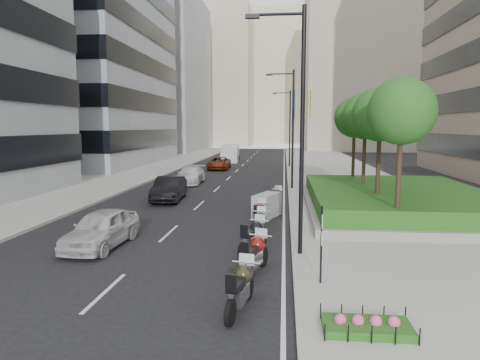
# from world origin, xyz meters

# --- Properties ---
(ground) EXTENTS (160.00, 160.00, 0.00)m
(ground) POSITION_xyz_m (0.00, 0.00, 0.00)
(ground) COLOR black
(ground) RESTS_ON ground
(sidewalk_right) EXTENTS (10.00, 100.00, 0.15)m
(sidewalk_right) POSITION_xyz_m (9.00, 30.00, 0.07)
(sidewalk_right) COLOR #9E9B93
(sidewalk_right) RESTS_ON ground
(sidewalk_left) EXTENTS (8.00, 100.00, 0.15)m
(sidewalk_left) POSITION_xyz_m (-12.00, 30.00, 0.07)
(sidewalk_left) COLOR #9E9B93
(sidewalk_left) RESTS_ON ground
(lane_edge) EXTENTS (0.12, 100.00, 0.01)m
(lane_edge) POSITION_xyz_m (3.70, 30.00, 0.01)
(lane_edge) COLOR silver
(lane_edge) RESTS_ON ground
(lane_centre) EXTENTS (0.12, 100.00, 0.01)m
(lane_centre) POSITION_xyz_m (-1.50, 30.00, 0.01)
(lane_centre) COLOR silver
(lane_centre) RESTS_ON ground
(building_grey_mid) EXTENTS (22.00, 26.00, 40.00)m
(building_grey_mid) POSITION_xyz_m (-24.00, 38.00, 20.00)
(building_grey_mid) COLOR gray
(building_grey_mid) RESTS_ON ground
(building_grey_far) EXTENTS (22.00, 26.00, 30.00)m
(building_grey_far) POSITION_xyz_m (-24.00, 70.00, 15.00)
(building_grey_far) COLOR gray
(building_grey_far) RESTS_ON ground
(building_cream_right) EXTENTS (28.00, 24.00, 36.00)m
(building_cream_right) POSITION_xyz_m (22.00, 80.00, 18.00)
(building_cream_right) COLOR #B7AD93
(building_cream_right) RESTS_ON ground
(building_cream_left) EXTENTS (26.00, 24.00, 34.00)m
(building_cream_left) POSITION_xyz_m (-18.00, 100.00, 17.00)
(building_cream_left) COLOR #B7AD93
(building_cream_left) RESTS_ON ground
(building_cream_centre) EXTENTS (30.00, 24.00, 38.00)m
(building_cream_centre) POSITION_xyz_m (2.00, 120.00, 19.00)
(building_cream_centre) COLOR #B7AD93
(building_cream_centre) RESTS_ON ground
(planter) EXTENTS (10.00, 14.00, 0.40)m
(planter) POSITION_xyz_m (10.00, 10.00, 0.35)
(planter) COLOR gray
(planter) RESTS_ON sidewalk_right
(hedge) EXTENTS (9.40, 13.40, 0.80)m
(hedge) POSITION_xyz_m (10.00, 10.00, 0.95)
(hedge) COLOR #1F4C15
(hedge) RESTS_ON planter
(flower_bed) EXTENTS (2.00, 1.00, 0.20)m
(flower_bed) POSITION_xyz_m (5.60, -5.00, 0.25)
(flower_bed) COLOR #1F4C15
(flower_bed) RESTS_ON sidewalk_right
(tree_0) EXTENTS (2.80, 2.80, 6.30)m
(tree_0) POSITION_xyz_m (8.50, 4.00, 5.42)
(tree_0) COLOR #332319
(tree_0) RESTS_ON planter
(tree_1) EXTENTS (2.80, 2.80, 6.30)m
(tree_1) POSITION_xyz_m (8.50, 8.00, 5.42)
(tree_1) COLOR #332319
(tree_1) RESTS_ON planter
(tree_2) EXTENTS (2.80, 2.80, 6.30)m
(tree_2) POSITION_xyz_m (8.50, 12.00, 5.42)
(tree_2) COLOR #332319
(tree_2) RESTS_ON planter
(tree_3) EXTENTS (2.80, 2.80, 6.30)m
(tree_3) POSITION_xyz_m (8.50, 16.00, 5.42)
(tree_3) COLOR #332319
(tree_3) RESTS_ON planter
(lamp_post_0) EXTENTS (2.34, 0.45, 9.00)m
(lamp_post_0) POSITION_xyz_m (4.14, 1.00, 5.07)
(lamp_post_0) COLOR black
(lamp_post_0) RESTS_ON ground
(lamp_post_1) EXTENTS (2.34, 0.45, 9.00)m
(lamp_post_1) POSITION_xyz_m (4.14, 18.00, 5.07)
(lamp_post_1) COLOR black
(lamp_post_1) RESTS_ON ground
(lamp_post_2) EXTENTS (2.34, 0.45, 9.00)m
(lamp_post_2) POSITION_xyz_m (4.14, 36.00, 5.07)
(lamp_post_2) COLOR black
(lamp_post_2) RESTS_ON ground
(parking_sign) EXTENTS (0.06, 0.32, 2.50)m
(parking_sign) POSITION_xyz_m (4.80, -2.00, 1.46)
(parking_sign) COLOR black
(parking_sign) RESTS_ON ground
(motorcycle_0) EXTENTS (0.78, 2.32, 1.17)m
(motorcycle_0) POSITION_xyz_m (2.58, -3.85, 0.62)
(motorcycle_0) COLOR black
(motorcycle_0) RESTS_ON ground
(motorcycle_1) EXTENTS (0.99, 2.32, 1.19)m
(motorcycle_1) POSITION_xyz_m (2.75, -0.98, 0.64)
(motorcycle_1) COLOR black
(motorcycle_1) RESTS_ON ground
(motorcycle_2) EXTENTS (1.07, 2.29, 1.19)m
(motorcycle_2) POSITION_xyz_m (2.55, 1.31, 0.64)
(motorcycle_2) COLOR black
(motorcycle_2) RESTS_ON ground
(motorcycle_3) EXTENTS (0.75, 2.24, 1.12)m
(motorcycle_3) POSITION_xyz_m (2.66, 3.54, 0.60)
(motorcycle_3) COLOR black
(motorcycle_3) RESTS_ON ground
(motorcycle_4) EXTENTS (0.74, 2.22, 1.11)m
(motorcycle_4) POSITION_xyz_m (2.52, 5.70, 0.59)
(motorcycle_4) COLOR black
(motorcycle_4) RESTS_ON ground
(motorcycle_5) EXTENTS (1.55, 2.28, 1.28)m
(motorcycle_5) POSITION_xyz_m (2.79, 7.81, 0.64)
(motorcycle_5) COLOR black
(motorcycle_5) RESTS_ON ground
(motorcycle_6) EXTENTS (0.77, 2.31, 1.16)m
(motorcycle_6) POSITION_xyz_m (3.25, 10.05, 0.62)
(motorcycle_6) COLOR black
(motorcycle_6) RESTS_ON ground
(car_a) EXTENTS (2.02, 4.51, 1.50)m
(car_a) POSITION_xyz_m (-3.60, 1.59, 0.75)
(car_a) COLOR silver
(car_a) RESTS_ON ground
(car_b) EXTENTS (1.98, 4.84, 1.56)m
(car_b) POSITION_xyz_m (-3.77, 12.45, 0.78)
(car_b) COLOR black
(car_b) RESTS_ON ground
(car_c) EXTENTS (2.11, 5.00, 1.44)m
(car_c) POSITION_xyz_m (-4.21, 20.84, 0.72)
(car_c) COLOR silver
(car_c) RESTS_ON ground
(car_d) EXTENTS (2.44, 5.09, 1.40)m
(car_d) POSITION_xyz_m (-3.65, 33.20, 0.70)
(car_d) COLOR maroon
(car_d) RESTS_ON ground
(delivery_van) EXTENTS (2.41, 5.68, 2.34)m
(delivery_van) POSITION_xyz_m (-3.69, 43.74, 1.09)
(delivery_van) COLOR silver
(delivery_van) RESTS_ON ground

